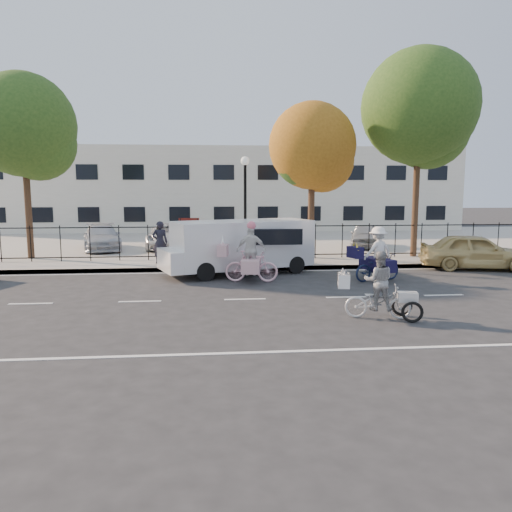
{
  "coord_description": "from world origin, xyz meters",
  "views": [
    {
      "loc": [
        -0.99,
        -14.11,
        3.24
      ],
      "look_at": [
        0.43,
        1.2,
        1.1
      ],
      "focal_mm": 35.0,
      "sensor_mm": 36.0,
      "label": 1
    }
  ],
  "objects": [
    {
      "name": "tree_mid",
      "position": [
        3.55,
        7.36,
        4.79
      ],
      "size": [
        3.73,
        3.73,
        6.84
      ],
      "color": "#442D1D",
      "rests_on": "ground"
    },
    {
      "name": "lot_car_a",
      "position": [
        -6.32,
        11.06,
        0.76
      ],
      "size": [
        2.65,
        4.48,
        1.22
      ],
      "primitive_type": "imported",
      "rotation": [
        0.0,
        0.0,
        0.24
      ],
      "color": "#B7BAC0",
      "rests_on": "parking_lot"
    },
    {
      "name": "lot_car_c",
      "position": [
        -1.19,
        10.6,
        0.74
      ],
      "size": [
        1.71,
        3.7,
        1.17
      ],
      "primitive_type": "imported",
      "rotation": [
        0.0,
        0.0,
        -0.13
      ],
      "color": "#43454A",
      "rests_on": "parking_lot"
    },
    {
      "name": "lot_car_d",
      "position": [
        6.97,
        10.79,
        0.75
      ],
      "size": [
        2.41,
        3.78,
        1.2
      ],
      "primitive_type": "imported",
      "rotation": [
        0.0,
        0.0,
        -0.31
      ],
      "color": "#9EA1A5",
      "rests_on": "parking_lot"
    },
    {
      "name": "street_sign",
      "position": [
        -1.85,
        6.8,
        1.42
      ],
      "size": [
        0.85,
        0.06,
        1.8
      ],
      "color": "black",
      "rests_on": "sidewalk"
    },
    {
      "name": "curb",
      "position": [
        0.0,
        5.05,
        0.07
      ],
      "size": [
        60.0,
        0.1,
        0.15
      ],
      "primitive_type": "cube",
      "color": "#A8A399",
      "rests_on": "ground"
    },
    {
      "name": "road_markings",
      "position": [
        0.0,
        0.0,
        0.01
      ],
      "size": [
        60.0,
        9.52,
        0.01
      ],
      "primitive_type": null,
      "color": "silver",
      "rests_on": "ground"
    },
    {
      "name": "tree_west",
      "position": [
        -8.61,
        8.26,
        5.6
      ],
      "size": [
        4.37,
        4.37,
        8.0
      ],
      "color": "#442D1D",
      "rests_on": "ground"
    },
    {
      "name": "lamppost",
      "position": [
        0.5,
        6.8,
        3.11
      ],
      "size": [
        0.36,
        0.36,
        4.33
      ],
      "color": "black",
      "rests_on": "sidewalk"
    },
    {
      "name": "tree_east",
      "position": [
        8.23,
        7.36,
        6.42
      ],
      "size": [
        5.0,
        5.0,
        9.16
      ],
      "color": "#442D1D",
      "rests_on": "ground"
    },
    {
      "name": "bull_bike",
      "position": [
        4.75,
        2.46,
        0.75
      ],
      "size": [
        2.09,
        1.48,
        1.88
      ],
      "rotation": [
        0.0,
        0.0,
        1.9
      ],
      "color": "#101936",
      "rests_on": "ground"
    },
    {
      "name": "lot_car_b",
      "position": [
        -3.03,
        11.24,
        0.78
      ],
      "size": [
        2.16,
        4.54,
        1.25
      ],
      "primitive_type": "imported",
      "rotation": [
        0.0,
        0.0,
        0.02
      ],
      "color": "silver",
      "rests_on": "parking_lot"
    },
    {
      "name": "gold_sedan",
      "position": [
        9.44,
        4.5,
        0.71
      ],
      "size": [
        4.43,
        2.58,
        1.42
      ],
      "primitive_type": "imported",
      "rotation": [
        0.0,
        0.0,
        1.34
      ],
      "color": "tan",
      "rests_on": "ground"
    },
    {
      "name": "unicorn_bike",
      "position": [
        0.38,
        2.64,
        0.77
      ],
      "size": [
        2.11,
        1.49,
        2.09
      ],
      "rotation": [
        0.0,
        0.0,
        1.41
      ],
      "color": "#F8BCCB",
      "rests_on": "ground"
    },
    {
      "name": "pedestrian",
      "position": [
        -3.01,
        6.25,
        1.01
      ],
      "size": [
        0.68,
        0.5,
        1.72
      ],
      "primitive_type": "imported",
      "rotation": [
        0.0,
        0.0,
        3.3
      ],
      "color": "black",
      "rests_on": "sidewalk"
    },
    {
      "name": "iron_fence",
      "position": [
        0.0,
        7.2,
        0.9
      ],
      "size": [
        58.0,
        0.06,
        1.5
      ],
      "primitive_type": null,
      "color": "black",
      "rests_on": "sidewalk"
    },
    {
      "name": "sidewalk",
      "position": [
        0.0,
        6.1,
        0.07
      ],
      "size": [
        60.0,
        2.2,
        0.15
      ],
      "primitive_type": "cube",
      "color": "#A8A399",
      "rests_on": "ground"
    },
    {
      "name": "ground",
      "position": [
        0.0,
        0.0,
        0.0
      ],
      "size": [
        120.0,
        120.0,
        0.0
      ],
      "primitive_type": "plane",
      "color": "#333334"
    },
    {
      "name": "zebra_trike",
      "position": [
        3.14,
        -2.4,
        0.65
      ],
      "size": [
        1.97,
        1.06,
        1.68
      ],
      "rotation": [
        0.0,
        0.0,
        1.34
      ],
      "color": "silver",
      "rests_on": "ground"
    },
    {
      "name": "parking_lot",
      "position": [
        0.0,
        15.0,
        0.07
      ],
      "size": [
        60.0,
        15.6,
        0.15
      ],
      "primitive_type": "cube",
      "color": "#A8A399",
      "rests_on": "ground"
    },
    {
      "name": "building",
      "position": [
        0.0,
        25.0,
        3.0
      ],
      "size": [
        34.0,
        10.0,
        6.0
      ],
      "primitive_type": "cube",
      "color": "silver",
      "rests_on": "ground"
    },
    {
      "name": "white_van",
      "position": [
        0.13,
        4.36,
        1.1
      ],
      "size": [
        6.05,
        3.51,
        1.99
      ],
      "rotation": [
        0.0,
        0.0,
        0.34
      ],
      "color": "white",
      "rests_on": "ground"
    }
  ]
}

